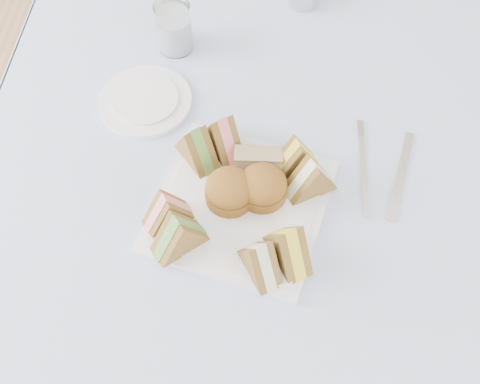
{
  "coord_description": "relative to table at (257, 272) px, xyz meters",
  "views": [
    {
      "loc": [
        0.01,
        -0.56,
        1.6
      ],
      "look_at": [
        -0.03,
        -0.06,
        0.8
      ],
      "focal_mm": 45.0,
      "sensor_mm": 36.0,
      "label": 1
    }
  ],
  "objects": [
    {
      "name": "sandwich_fr_a",
      "position": [
        0.05,
        -0.15,
        0.43
      ],
      "size": [
        0.08,
        0.1,
        0.08
      ],
      "primitive_type": null,
      "rotation": [
        0.0,
        0.0,
        -1.03
      ],
      "color": "olive",
      "rests_on": "serving_plate"
    },
    {
      "name": "sandwich_fl_a",
      "position": [
        -0.14,
        -0.1,
        0.42
      ],
      "size": [
        0.09,
        0.08,
        0.07
      ],
      "primitive_type": null,
      "rotation": [
        0.0,
        0.0,
        0.59
      ],
      "color": "olive",
      "rests_on": "serving_plate"
    },
    {
      "name": "fork",
      "position": [
        0.17,
        0.02,
        0.38
      ],
      "size": [
        0.02,
        0.17,
        0.0
      ],
      "primitive_type": "cube",
      "rotation": [
        0.0,
        0.0,
        0.04
      ],
      "color": "#BEBEBE",
      "rests_on": "tablecloth"
    },
    {
      "name": "scone_left",
      "position": [
        -0.05,
        -0.05,
        0.42
      ],
      "size": [
        0.09,
        0.09,
        0.05
      ],
      "primitive_type": "cylinder",
      "rotation": [
        0.0,
        0.0,
        -0.17
      ],
      "color": "brown",
      "rests_on": "serving_plate"
    },
    {
      "name": "scone_right",
      "position": [
        0.0,
        -0.04,
        0.42
      ],
      "size": [
        0.09,
        0.09,
        0.05
      ],
      "primitive_type": "cylinder",
      "rotation": [
        0.0,
        0.0,
        0.07
      ],
      "color": "brown",
      "rests_on": "serving_plate"
    },
    {
      "name": "serving_plate",
      "position": [
        -0.03,
        -0.06,
        0.38
      ],
      "size": [
        0.33,
        0.33,
        0.01
      ],
      "primitive_type": "cube",
      "rotation": [
        0.0,
        0.0,
        -0.24
      ],
      "color": "white",
      "rests_on": "tablecloth"
    },
    {
      "name": "pastry_slice",
      "position": [
        -0.01,
        0.02,
        0.41
      ],
      "size": [
        0.08,
        0.04,
        0.04
      ],
      "primitive_type": "cube",
      "rotation": [
        0.0,
        0.0,
        0.05
      ],
      "color": "beige",
      "rests_on": "serving_plate"
    },
    {
      "name": "sandwich_bl_b",
      "position": [
        -0.07,
        0.05,
        0.43
      ],
      "size": [
        0.09,
        0.1,
        0.08
      ],
      "primitive_type": null,
      "rotation": [
        0.0,
        0.0,
        2.17
      ],
      "color": "olive",
      "rests_on": "serving_plate"
    },
    {
      "name": "side_plate",
      "position": [
        -0.23,
        0.15,
        0.38
      ],
      "size": [
        0.23,
        0.23,
        0.01
      ],
      "primitive_type": "cylinder",
      "rotation": [
        0.0,
        0.0,
        -0.43
      ],
      "color": "white",
      "rests_on": "tablecloth"
    },
    {
      "name": "sandwich_fl_b",
      "position": [
        -0.12,
        -0.14,
        0.43
      ],
      "size": [
        0.1,
        0.09,
        0.08
      ],
      "primitive_type": null,
      "rotation": [
        0.0,
        0.0,
        0.68
      ],
      "color": "olive",
      "rests_on": "serving_plate"
    },
    {
      "name": "water_glass",
      "position": [
        -0.19,
        0.3,
        0.43
      ],
      "size": [
        0.08,
        0.08,
        0.1
      ],
      "primitive_type": "cylinder",
      "rotation": [
        0.0,
        0.0,
        -0.18
      ],
      "color": "white",
      "rests_on": "tablecloth"
    },
    {
      "name": "table",
      "position": [
        0.0,
        0.0,
        0.0
      ],
      "size": [
        0.9,
        0.9,
        0.74
      ],
      "primitive_type": "cube",
      "color": "brown",
      "rests_on": "floor"
    },
    {
      "name": "sandwich_bl_a",
      "position": [
        -0.11,
        0.03,
        0.43
      ],
      "size": [
        0.09,
        0.1,
        0.08
      ],
      "primitive_type": null,
      "rotation": [
        0.0,
        0.0,
        2.24
      ],
      "color": "olive",
      "rests_on": "serving_plate"
    },
    {
      "name": "tablecloth",
      "position": [
        0.0,
        0.0,
        0.37
      ],
      "size": [
        1.02,
        1.02,
        0.01
      ],
      "primitive_type": "cube",
      "color": "#A5C1E8",
      "rests_on": "table"
    },
    {
      "name": "sandwich_fr_b",
      "position": [
        0.01,
        -0.17,
        0.43
      ],
      "size": [
        0.08,
        0.09,
        0.07
      ],
      "primitive_type": null,
      "rotation": [
        0.0,
        0.0,
        -1.02
      ],
      "color": "olive",
      "rests_on": "serving_plate"
    },
    {
      "name": "sandwich_br_a",
      "position": [
        0.08,
        -0.02,
        0.43
      ],
      "size": [
        0.1,
        0.08,
        0.08
      ],
      "primitive_type": null,
      "rotation": [
        0.0,
        0.0,
        -2.62
      ],
      "color": "olive",
      "rests_on": "serving_plate"
    },
    {
      "name": "floor",
      "position": [
        0.0,
        0.0,
        -0.37
      ],
      "size": [
        4.0,
        4.0,
        0.0
      ],
      "primitive_type": "plane",
      "color": "#9E7751",
      "rests_on": "ground"
    },
    {
      "name": "sandwich_br_b",
      "position": [
        0.05,
        0.02,
        0.42
      ],
      "size": [
        0.09,
        0.07,
        0.07
      ],
      "primitive_type": null,
      "rotation": [
        0.0,
        0.0,
        -2.71
      ],
      "color": "olive",
      "rests_on": "serving_plate"
    },
    {
      "name": "knife",
      "position": [
        0.24,
        0.03,
        0.38
      ],
      "size": [
        0.06,
        0.19,
        0.0
      ],
      "primitive_type": "cube",
      "rotation": [
        0.0,
        0.0,
        -0.23
      ],
      "color": "#BEBEBE",
      "rests_on": "tablecloth"
    }
  ]
}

